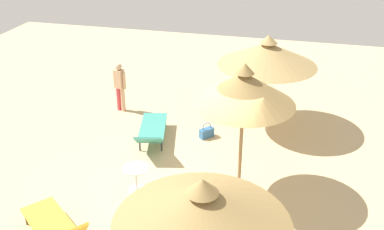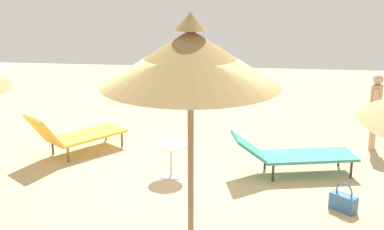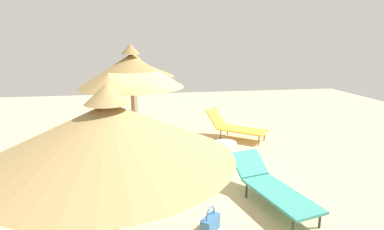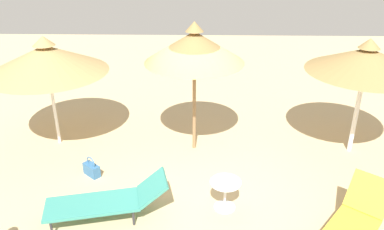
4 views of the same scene
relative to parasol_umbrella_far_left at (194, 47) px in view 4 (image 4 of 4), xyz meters
name	(u,v)px [view 4 (image 4 of 4)]	position (x,y,z in m)	size (l,w,h in m)	color
ground	(200,167)	(-0.80, -0.14, -2.55)	(24.00, 24.00, 0.10)	tan
parasol_umbrella_far_left	(194,47)	(0.00, 0.00, 0.00)	(2.21, 2.21, 3.06)	olive
parasol_umbrella_front	(46,59)	(0.18, 3.35, -0.35)	(2.76, 2.76, 2.68)	white
parasol_umbrella_edge	(367,60)	(-0.03, -3.73, -0.26)	(2.58, 2.58, 2.73)	white
lounge_chair_back	(108,200)	(-2.59, 1.50, -2.11)	(1.15, 2.28, 0.77)	teal
lounge_chair_near_right	(353,223)	(-3.14, -2.68, -2.09)	(1.93, 1.74, 0.93)	gold
handbag	(91,169)	(-1.24, 2.18, -2.36)	(0.40, 0.42, 0.46)	#336699
side_table_round	(225,190)	(-2.26, -0.62, -2.10)	(0.59, 0.59, 0.59)	silver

